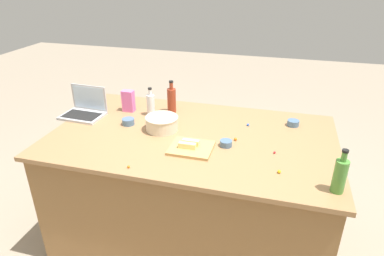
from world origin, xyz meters
The scene contains 20 objects.
ground_plane centered at (0.00, 0.00, 0.00)m, with size 12.00×12.00×0.00m, color gray.
island_counter centered at (0.00, 0.00, 0.45)m, with size 1.94×1.16×0.90m.
laptop centered at (0.89, -0.10, 0.95)m, with size 0.32×0.25×0.22m.
mixing_bowl_large centered at (0.22, -0.02, 0.95)m, with size 0.23×0.23×0.10m.
bottle_soy centered at (0.26, -0.34, 1.00)m, with size 0.07×0.07×0.26m.
bottle_vinegar centered at (0.39, -0.24, 0.99)m, with size 0.06×0.06×0.22m.
bottle_olive centered at (-0.89, 0.42, 1.00)m, with size 0.07×0.07×0.25m.
cutting_board centered at (-0.05, 0.20, 0.91)m, with size 0.27×0.24×0.02m, color tan.
butter_stick_left centered at (-0.04, 0.18, 0.94)m, with size 0.11×0.04×0.04m, color #F4E58C.
butter_stick_right centered at (-0.03, 0.22, 0.94)m, with size 0.11×0.04×0.04m, color #F4E58C.
ramekin_small centered at (-0.67, -0.33, 0.92)m, with size 0.08×0.08×0.04m, color slate.
ramekin_medium centered at (0.49, -0.03, 0.92)m, with size 0.09×0.09×0.05m, color slate.
ramekin_wide centered at (-0.25, 0.10, 0.92)m, with size 0.08×0.08×0.04m, color slate.
candy_bag centered at (0.60, -0.27, 0.99)m, with size 0.09×0.06×0.17m, color pink.
candy_0 centered at (0.41, -0.22, 0.91)m, with size 0.02×0.02×0.02m, color red.
candy_1 centered at (-0.56, 0.11, 0.91)m, with size 0.01×0.01×0.01m, color red.
candy_2 centered at (-0.36, -0.24, 0.91)m, with size 0.02×0.02×0.02m, color blue.
candy_3 centered at (0.24, 0.51, 0.91)m, with size 0.02×0.02×0.02m, color orange.
candy_4 centered at (-0.60, 0.33, 0.91)m, with size 0.02×0.02×0.02m, color yellow.
candy_5 centered at (-0.30, 0.01, 0.91)m, with size 0.02×0.02×0.02m, color orange.
Camera 1 is at (-0.55, 2.00, 1.96)m, focal length 31.60 mm.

